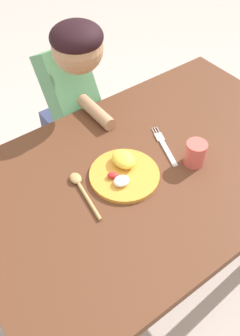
{
  "coord_description": "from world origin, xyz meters",
  "views": [
    {
      "loc": [
        -0.59,
        -0.62,
        1.65
      ],
      "look_at": [
        -0.11,
        0.04,
        0.76
      ],
      "focal_mm": 38.92,
      "sensor_mm": 36.0,
      "label": 1
    }
  ],
  "objects_px": {
    "plate": "(124,172)",
    "drinking_cup": "(195,153)",
    "fork": "(165,147)",
    "person": "(72,116)",
    "spoon": "(81,187)"
  },
  "relations": [
    {
      "from": "plate",
      "to": "drinking_cup",
      "type": "distance_m",
      "value": 0.25
    },
    {
      "from": "fork",
      "to": "person",
      "type": "xyz_separation_m",
      "value": [
        -0.1,
        0.49,
        -0.13
      ]
    },
    {
      "from": "plate",
      "to": "spoon",
      "type": "relative_size",
      "value": 1.12
    },
    {
      "from": "fork",
      "to": "spoon",
      "type": "relative_size",
      "value": 0.97
    },
    {
      "from": "spoon",
      "to": "drinking_cup",
      "type": "xyz_separation_m",
      "value": [
        0.37,
        -0.13,
        0.04
      ]
    },
    {
      "from": "plate",
      "to": "person",
      "type": "distance_m",
      "value": 0.53
    },
    {
      "from": "plate",
      "to": "drinking_cup",
      "type": "bearing_deg",
      "value": -23.41
    },
    {
      "from": "spoon",
      "to": "drinking_cup",
      "type": "bearing_deg",
      "value": -101.31
    },
    {
      "from": "drinking_cup",
      "to": "person",
      "type": "distance_m",
      "value": 0.64
    },
    {
      "from": "fork",
      "to": "drinking_cup",
      "type": "height_order",
      "value": "drinking_cup"
    },
    {
      "from": "plate",
      "to": "spoon",
      "type": "height_order",
      "value": "plate"
    },
    {
      "from": "fork",
      "to": "drinking_cup",
      "type": "distance_m",
      "value": 0.13
    },
    {
      "from": "spoon",
      "to": "drinking_cup",
      "type": "height_order",
      "value": "drinking_cup"
    },
    {
      "from": "fork",
      "to": "person",
      "type": "distance_m",
      "value": 0.52
    },
    {
      "from": "fork",
      "to": "person",
      "type": "bearing_deg",
      "value": 31.4
    }
  ]
}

